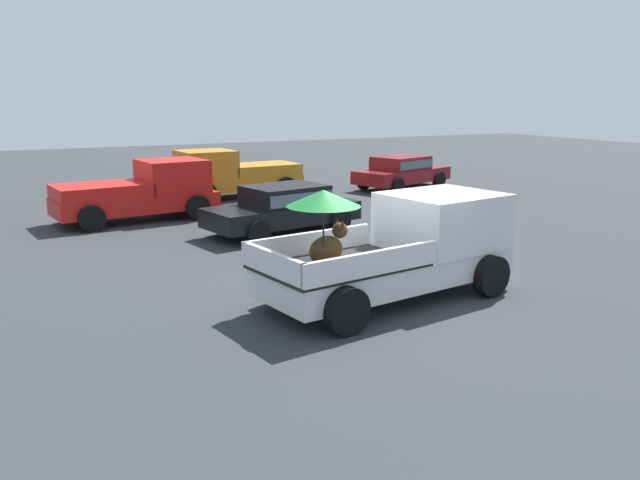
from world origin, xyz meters
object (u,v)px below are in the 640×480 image
pickup_truck_main (405,247)px  pickup_truck_red (142,192)px  pickup_truck_far (231,174)px  parked_sedan_near (283,207)px  parked_sedan_far (402,171)px

pickup_truck_main → pickup_truck_red: 10.48m
pickup_truck_red → pickup_truck_far: (3.92, 2.97, 0.00)m
pickup_truck_main → parked_sedan_near: (0.30, 6.35, -0.23)m
pickup_truck_far → pickup_truck_red: bearing=33.4°
pickup_truck_main → pickup_truck_far: (1.17, 13.08, -0.10)m
pickup_truck_red → pickup_truck_far: 4.92m
pickup_truck_far → parked_sedan_near: (-0.87, -6.73, -0.13)m
pickup_truck_red → parked_sedan_near: (3.05, -3.76, -0.13)m
pickup_truck_red → pickup_truck_far: bearing=30.3°
pickup_truck_red → parked_sedan_far: size_ratio=1.08×
pickup_truck_far → parked_sedan_near: bearing=78.9°
pickup_truck_red → pickup_truck_far: same height
pickup_truck_red → pickup_truck_far: size_ratio=1.01×
parked_sedan_near → pickup_truck_far: bearing=-107.9°
pickup_truck_main → parked_sedan_far: bearing=47.5°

